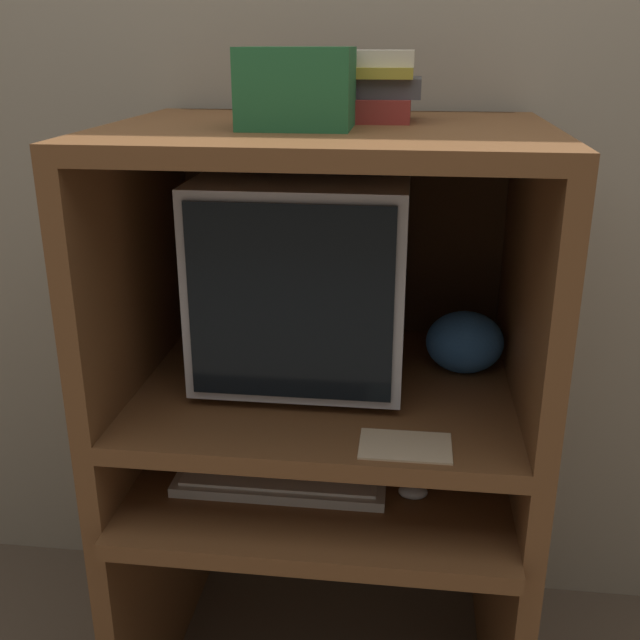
{
  "coord_description": "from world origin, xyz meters",
  "views": [
    {
      "loc": [
        0.16,
        -1.09,
        1.45
      ],
      "look_at": [
        -0.01,
        0.33,
        0.92
      ],
      "focal_mm": 42.0,
      "sensor_mm": 36.0,
      "label": 1
    }
  ],
  "objects_px": {
    "crt_monitor": "(307,271)",
    "keyboard": "(280,481)",
    "mouse": "(413,492)",
    "snack_bag": "(465,342)",
    "book_stack": "(363,88)",
    "storage_box": "(297,88)"
  },
  "relations": [
    {
      "from": "storage_box",
      "to": "crt_monitor",
      "type": "bearing_deg",
      "value": 90.6
    },
    {
      "from": "snack_bag",
      "to": "storage_box",
      "type": "relative_size",
      "value": 0.84
    },
    {
      "from": "crt_monitor",
      "to": "snack_bag",
      "type": "xyz_separation_m",
      "value": [
        0.34,
        0.02,
        -0.15
      ]
    },
    {
      "from": "crt_monitor",
      "to": "snack_bag",
      "type": "relative_size",
      "value": 2.73
    },
    {
      "from": "mouse",
      "to": "storage_box",
      "type": "relative_size",
      "value": 0.3
    },
    {
      "from": "snack_bag",
      "to": "mouse",
      "type": "bearing_deg",
      "value": -113.54
    },
    {
      "from": "crt_monitor",
      "to": "snack_bag",
      "type": "distance_m",
      "value": 0.37
    },
    {
      "from": "mouse",
      "to": "storage_box",
      "type": "xyz_separation_m",
      "value": [
        -0.24,
        0.09,
        0.75
      ]
    },
    {
      "from": "crt_monitor",
      "to": "keyboard",
      "type": "bearing_deg",
      "value": -98.43
    },
    {
      "from": "mouse",
      "to": "snack_bag",
      "type": "distance_m",
      "value": 0.34
    },
    {
      "from": "crt_monitor",
      "to": "book_stack",
      "type": "relative_size",
      "value": 2.0
    },
    {
      "from": "mouse",
      "to": "book_stack",
      "type": "xyz_separation_m",
      "value": [
        -0.13,
        0.24,
        0.75
      ]
    },
    {
      "from": "book_stack",
      "to": "storage_box",
      "type": "bearing_deg",
      "value": -124.5
    },
    {
      "from": "snack_bag",
      "to": "storage_box",
      "type": "distance_m",
      "value": 0.64
    },
    {
      "from": "mouse",
      "to": "keyboard",
      "type": "bearing_deg",
      "value": 178.72
    },
    {
      "from": "crt_monitor",
      "to": "book_stack",
      "type": "distance_m",
      "value": 0.38
    },
    {
      "from": "keyboard",
      "to": "mouse",
      "type": "distance_m",
      "value": 0.27
    },
    {
      "from": "book_stack",
      "to": "storage_box",
      "type": "relative_size",
      "value": 1.14
    },
    {
      "from": "mouse",
      "to": "book_stack",
      "type": "bearing_deg",
      "value": 118.44
    },
    {
      "from": "snack_bag",
      "to": "crt_monitor",
      "type": "bearing_deg",
      "value": -175.97
    },
    {
      "from": "keyboard",
      "to": "storage_box",
      "type": "height_order",
      "value": "storage_box"
    },
    {
      "from": "crt_monitor",
      "to": "mouse",
      "type": "bearing_deg",
      "value": -40.31
    }
  ]
}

